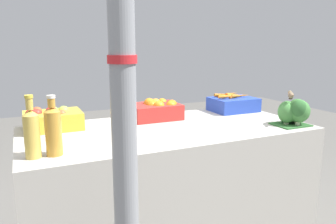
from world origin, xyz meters
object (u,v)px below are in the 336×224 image
at_px(carrot_crate, 233,104).
at_px(juice_bottle_golden, 32,132).
at_px(support_pole, 123,92).
at_px(juice_bottle_amber, 53,130).
at_px(sparrow_bird, 291,95).
at_px(broccoli_pile, 294,112).
at_px(orange_crate, 156,110).
at_px(apple_crate, 51,118).

distance_m(carrot_crate, juice_bottle_golden, 1.60).
relative_size(support_pole, juice_bottle_amber, 8.29).
height_order(carrot_crate, sparrow_bird, sparrow_bird).
relative_size(carrot_crate, juice_bottle_amber, 1.19).
xyz_separation_m(broccoli_pile, juice_bottle_amber, (-1.50, 0.02, 0.04)).
height_order(orange_crate, broccoli_pile, broccoli_pile).
height_order(apple_crate, orange_crate, orange_crate).
bearing_deg(support_pole, carrot_crate, 39.66).
bearing_deg(orange_crate, broccoli_pile, -35.84).
relative_size(orange_crate, juice_bottle_golden, 1.16).
distance_m(orange_crate, broccoli_pile, 0.94).
bearing_deg(sparrow_bird, apple_crate, 105.11).
height_order(apple_crate, juice_bottle_golden, juice_bottle_golden).
distance_m(carrot_crate, sparrow_bird, 0.56).
distance_m(carrot_crate, juice_bottle_amber, 1.51).
distance_m(support_pole, carrot_crate, 1.58).
xyz_separation_m(support_pole, orange_crate, (0.53, 0.99, -0.29)).
relative_size(apple_crate, sparrow_bird, 2.96).
xyz_separation_m(juice_bottle_amber, sparrow_bird, (1.47, -0.01, 0.08)).
xyz_separation_m(apple_crate, sparrow_bird, (1.44, -0.54, 0.13)).
relative_size(apple_crate, orange_crate, 1.00).
bearing_deg(support_pole, juice_bottle_golden, 123.51).
bearing_deg(juice_bottle_golden, apple_crate, 76.36).
height_order(orange_crate, carrot_crate, orange_crate).
xyz_separation_m(support_pole, juice_bottle_golden, (-0.31, 0.46, -0.23)).
bearing_deg(carrot_crate, orange_crate, -179.69).
height_order(carrot_crate, juice_bottle_golden, juice_bottle_golden).
height_order(support_pole, juice_bottle_amber, support_pole).
relative_size(broccoli_pile, sparrow_bird, 2.10).
bearing_deg(broccoli_pile, juice_bottle_amber, 179.31).
bearing_deg(sparrow_bird, support_pole, 145.68).
bearing_deg(juice_bottle_golden, support_pole, -56.49).
bearing_deg(carrot_crate, juice_bottle_amber, -159.27).
bearing_deg(broccoli_pile, sparrow_bird, 157.89).
height_order(broccoli_pile, sparrow_bird, sparrow_bird).
distance_m(apple_crate, juice_bottle_golden, 0.56).
relative_size(support_pole, apple_crate, 6.97).
height_order(apple_crate, carrot_crate, apple_crate).
bearing_deg(broccoli_pile, support_pole, -161.08).
bearing_deg(orange_crate, carrot_crate, 0.31).
xyz_separation_m(support_pole, broccoli_pile, (1.29, 0.44, -0.26)).
relative_size(support_pole, sparrow_bird, 20.60).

